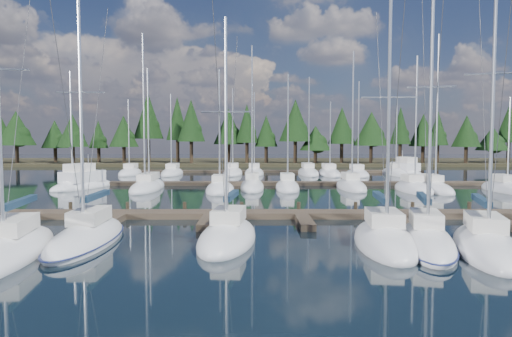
{
  "coord_description": "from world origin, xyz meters",
  "views": [
    {
      "loc": [
        -3.08,
        -12.71,
        5.24
      ],
      "look_at": [
        -2.99,
        22.0,
        3.06
      ],
      "focal_mm": 32.0,
      "sensor_mm": 36.0,
      "label": 1
    }
  ],
  "objects_px": {
    "front_sailboat_3": "(385,240)",
    "front_sailboat_4": "(426,241)",
    "front_sailboat_1": "(87,238)",
    "motor_yacht_left": "(83,184)",
    "front_sailboat_0": "(8,250)",
    "main_dock": "(301,216)",
    "front_sailboat_2": "(228,237)",
    "front_sailboat_5": "(486,246)",
    "motor_yacht_right": "(405,172)"
  },
  "relations": [
    {
      "from": "front_sailboat_3",
      "to": "motor_yacht_left",
      "type": "distance_m",
      "value": 36.96
    },
    {
      "from": "front_sailboat_5",
      "to": "motor_yacht_left",
      "type": "relative_size",
      "value": 1.6
    },
    {
      "from": "front_sailboat_4",
      "to": "front_sailboat_5",
      "type": "height_order",
      "value": "front_sailboat_5"
    },
    {
      "from": "front_sailboat_0",
      "to": "front_sailboat_2",
      "type": "bearing_deg",
      "value": 16.62
    },
    {
      "from": "front_sailboat_0",
      "to": "motor_yacht_left",
      "type": "height_order",
      "value": "front_sailboat_0"
    },
    {
      "from": "main_dock",
      "to": "motor_yacht_left",
      "type": "distance_m",
      "value": 29.12
    },
    {
      "from": "front_sailboat_0",
      "to": "front_sailboat_1",
      "type": "height_order",
      "value": "front_sailboat_0"
    },
    {
      "from": "front_sailboat_0",
      "to": "front_sailboat_1",
      "type": "xyz_separation_m",
      "value": [
        2.56,
        2.67,
        -0.01
      ]
    },
    {
      "from": "front_sailboat_1",
      "to": "front_sailboat_0",
      "type": "bearing_deg",
      "value": -133.89
    },
    {
      "from": "front_sailboat_3",
      "to": "motor_yacht_left",
      "type": "relative_size",
      "value": 1.42
    },
    {
      "from": "front_sailboat_2",
      "to": "front_sailboat_3",
      "type": "bearing_deg",
      "value": -5.66
    },
    {
      "from": "front_sailboat_0",
      "to": "front_sailboat_2",
      "type": "height_order",
      "value": "front_sailboat_0"
    },
    {
      "from": "front_sailboat_0",
      "to": "front_sailboat_5",
      "type": "relative_size",
      "value": 1.01
    },
    {
      "from": "front_sailboat_3",
      "to": "front_sailboat_5",
      "type": "xyz_separation_m",
      "value": [
        4.37,
        -1.3,
        0.01
      ]
    },
    {
      "from": "front_sailboat_3",
      "to": "front_sailboat_4",
      "type": "relative_size",
      "value": 0.94
    },
    {
      "from": "front_sailboat_0",
      "to": "front_sailboat_5",
      "type": "xyz_separation_m",
      "value": [
        21.9,
        0.81,
        0.01
      ]
    },
    {
      "from": "front_sailboat_1",
      "to": "front_sailboat_3",
      "type": "height_order",
      "value": "front_sailboat_1"
    },
    {
      "from": "front_sailboat_3",
      "to": "motor_yacht_right",
      "type": "height_order",
      "value": "front_sailboat_3"
    },
    {
      "from": "front_sailboat_1",
      "to": "motor_yacht_left",
      "type": "relative_size",
      "value": 1.47
    },
    {
      "from": "front_sailboat_0",
      "to": "motor_yacht_right",
      "type": "distance_m",
      "value": 58.7
    },
    {
      "from": "front_sailboat_2",
      "to": "front_sailboat_4",
      "type": "distance_m",
      "value": 9.85
    },
    {
      "from": "front_sailboat_3",
      "to": "motor_yacht_left",
      "type": "height_order",
      "value": "front_sailboat_3"
    },
    {
      "from": "front_sailboat_1",
      "to": "front_sailboat_3",
      "type": "xyz_separation_m",
      "value": [
        14.96,
        -0.55,
        0.0
      ]
    },
    {
      "from": "front_sailboat_4",
      "to": "motor_yacht_left",
      "type": "distance_m",
      "value": 38.52
    },
    {
      "from": "front_sailboat_4",
      "to": "motor_yacht_right",
      "type": "height_order",
      "value": "front_sailboat_4"
    },
    {
      "from": "main_dock",
      "to": "front_sailboat_2",
      "type": "distance_m",
      "value": 8.28
    },
    {
      "from": "front_sailboat_2",
      "to": "motor_yacht_right",
      "type": "relative_size",
      "value": 1.3
    },
    {
      "from": "front_sailboat_4",
      "to": "front_sailboat_5",
      "type": "xyz_separation_m",
      "value": [
        2.42,
        -1.0,
        0.0
      ]
    },
    {
      "from": "front_sailboat_5",
      "to": "motor_yacht_left",
      "type": "bearing_deg",
      "value": 136.2
    },
    {
      "from": "front_sailboat_4",
      "to": "motor_yacht_left",
      "type": "height_order",
      "value": "front_sailboat_4"
    },
    {
      "from": "front_sailboat_4",
      "to": "front_sailboat_5",
      "type": "bearing_deg",
      "value": -22.33
    },
    {
      "from": "front_sailboat_1",
      "to": "front_sailboat_3",
      "type": "distance_m",
      "value": 14.97
    },
    {
      "from": "main_dock",
      "to": "motor_yacht_right",
      "type": "relative_size",
      "value": 4.74
    },
    {
      "from": "front_sailboat_0",
      "to": "motor_yacht_right",
      "type": "xyz_separation_m",
      "value": [
        33.71,
        48.06,
        0.2
      ]
    },
    {
      "from": "front_sailboat_1",
      "to": "front_sailboat_4",
      "type": "relative_size",
      "value": 0.98
    },
    {
      "from": "front_sailboat_2",
      "to": "motor_yacht_right",
      "type": "distance_m",
      "value": 51.16
    },
    {
      "from": "front_sailboat_1",
      "to": "motor_yacht_left",
      "type": "distance_m",
      "value": 28.4
    },
    {
      "from": "motor_yacht_left",
      "to": "motor_yacht_right",
      "type": "relative_size",
      "value": 1.01
    },
    {
      "from": "front_sailboat_3",
      "to": "motor_yacht_right",
      "type": "bearing_deg",
      "value": 70.6
    },
    {
      "from": "motor_yacht_right",
      "to": "front_sailboat_0",
      "type": "bearing_deg",
      "value": -125.05
    },
    {
      "from": "front_sailboat_1",
      "to": "front_sailboat_5",
      "type": "height_order",
      "value": "front_sailboat_5"
    },
    {
      "from": "front_sailboat_3",
      "to": "front_sailboat_0",
      "type": "bearing_deg",
      "value": -173.13
    },
    {
      "from": "front_sailboat_1",
      "to": "motor_yacht_right",
      "type": "xyz_separation_m",
      "value": [
        31.14,
        45.39,
        0.21
      ]
    },
    {
      "from": "front_sailboat_1",
      "to": "motor_yacht_right",
      "type": "height_order",
      "value": "front_sailboat_1"
    },
    {
      "from": "front_sailboat_0",
      "to": "front_sailboat_4",
      "type": "relative_size",
      "value": 1.07
    },
    {
      "from": "front_sailboat_3",
      "to": "front_sailboat_4",
      "type": "distance_m",
      "value": 1.97
    },
    {
      "from": "main_dock",
      "to": "front_sailboat_4",
      "type": "xyz_separation_m",
      "value": [
        5.33,
        -8.05,
        0.09
      ]
    },
    {
      "from": "front_sailboat_4",
      "to": "motor_yacht_left",
      "type": "relative_size",
      "value": 1.5
    },
    {
      "from": "front_sailboat_3",
      "to": "front_sailboat_4",
      "type": "xyz_separation_m",
      "value": [
        1.95,
        -0.3,
        0.01
      ]
    },
    {
      "from": "front_sailboat_1",
      "to": "front_sailboat_2",
      "type": "bearing_deg",
      "value": 1.8
    }
  ]
}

